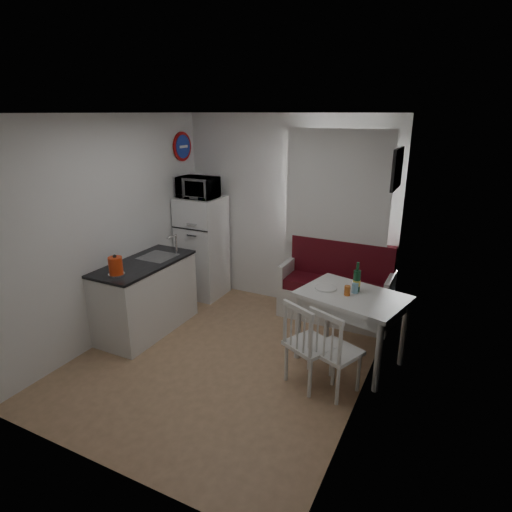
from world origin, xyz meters
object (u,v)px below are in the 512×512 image
(chair_left, at_px, (308,338))
(wine_bottle, at_px, (357,277))
(bench, at_px, (336,294))
(dining_table, at_px, (352,302))
(fridge, at_px, (202,247))
(kitchen_counter, at_px, (147,296))
(chair_right, at_px, (334,345))
(kettle, at_px, (116,266))
(microwave, at_px, (198,187))

(chair_left, xyz_separation_m, wine_bottle, (0.26, 0.76, 0.41))
(bench, height_order, dining_table, bench)
(bench, xyz_separation_m, fridge, (-1.99, -0.11, 0.40))
(bench, xyz_separation_m, dining_table, (0.43, -0.96, 0.37))
(dining_table, bearing_deg, kitchen_counter, -156.65)
(chair_right, bearing_deg, kettle, -151.58)
(dining_table, xyz_separation_m, wine_bottle, (0.01, 0.10, 0.25))
(wine_bottle, bearing_deg, dining_table, -93.60)
(microwave, distance_m, wine_bottle, 2.61)
(bench, relative_size, fridge, 0.97)
(fridge, relative_size, microwave, 2.80)
(kitchen_counter, relative_size, fridge, 0.90)
(fridge, xyz_separation_m, wine_bottle, (2.43, -0.74, 0.22))
(microwave, distance_m, kettle, 1.79)
(bench, relative_size, kettle, 5.96)
(dining_table, bearing_deg, chair_right, -75.46)
(chair_right, distance_m, microwave, 3.03)
(bench, distance_m, wine_bottle, 1.15)
(chair_right, relative_size, kettle, 2.24)
(kitchen_counter, relative_size, wine_bottle, 4.06)
(fridge, height_order, wine_bottle, fridge)
(kettle, bearing_deg, microwave, 91.02)
(bench, distance_m, fridge, 2.03)
(chair_left, distance_m, kettle, 2.21)
(kitchen_counter, distance_m, chair_right, 2.46)
(fridge, bearing_deg, wine_bottle, -16.98)
(fridge, bearing_deg, kitchen_counter, -90.90)
(chair_left, bearing_deg, microwave, 172.92)
(kitchen_counter, relative_size, bench, 0.92)
(microwave, xyz_separation_m, wine_bottle, (2.43, -0.69, -0.66))
(chair_right, distance_m, fridge, 2.86)
(chair_right, distance_m, kettle, 2.46)
(microwave, height_order, kettle, microwave)
(chair_right, height_order, kettle, kettle)
(kitchen_counter, bearing_deg, dining_table, 9.35)
(chair_left, bearing_deg, fridge, 172.02)
(chair_left, relative_size, fridge, 0.38)
(kitchen_counter, relative_size, dining_table, 1.09)
(kitchen_counter, distance_m, microwave, 1.67)
(chair_right, xyz_separation_m, fridge, (-2.43, 1.50, 0.19))
(fridge, height_order, microwave, microwave)
(kitchen_counter, distance_m, kettle, 0.75)
(fridge, bearing_deg, chair_right, -31.74)
(bench, relative_size, microwave, 2.72)
(bench, bearing_deg, kitchen_counter, -145.95)
(bench, xyz_separation_m, kettle, (-1.96, -1.85, 0.68))
(chair_left, bearing_deg, bench, 123.22)
(chair_right, relative_size, microwave, 1.02)
(chair_left, distance_m, chair_right, 0.26)
(bench, bearing_deg, dining_table, -65.53)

